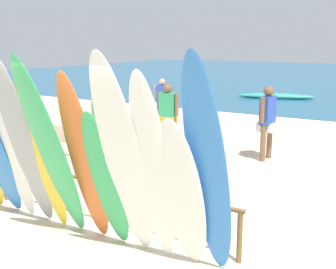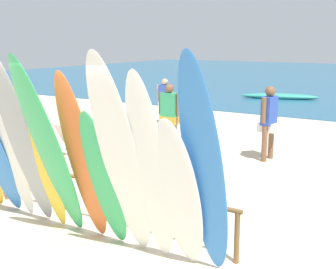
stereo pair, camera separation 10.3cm
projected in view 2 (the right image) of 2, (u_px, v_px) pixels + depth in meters
name	position (u px, v px, depth m)	size (l,w,h in m)	color
ground	(321.00, 108.00, 18.39)	(60.00, 60.00, 0.00)	beige
surfboard_rack	(101.00, 188.00, 6.63)	(4.51, 0.07, 0.73)	brown
surfboard_white_2	(11.00, 153.00, 6.74)	(0.48, 0.07, 2.23)	white
surfboard_grey_3	(22.00, 141.00, 6.38)	(0.53, 0.06, 2.80)	#999EA3
surfboard_yellow_4	(40.00, 151.00, 6.26)	(0.47, 0.06, 2.55)	yellow
surfboard_green_5	(49.00, 150.00, 5.99)	(0.56, 0.07, 2.78)	#38B266
surfboard_orange_6	(82.00, 159.00, 5.91)	(0.51, 0.07, 2.50)	orange
surfboard_green_7	(104.00, 180.00, 5.79)	(0.51, 0.08, 2.02)	#38B266
surfboard_white_8	(121.00, 160.00, 5.37)	(0.58, 0.06, 2.83)	white
surfboard_white_9	(151.00, 172.00, 5.25)	(0.46, 0.07, 2.59)	white
surfboard_white_10	(179.00, 195.00, 5.21)	(0.57, 0.08, 2.03)	white
surfboard_blue_11	(204.00, 170.00, 4.94)	(0.51, 0.06, 2.79)	#337AD1
beachgoer_by_water	(269.00, 118.00, 10.26)	(0.45, 0.66, 1.75)	brown
beachgoer_photographing	(169.00, 112.00, 11.35)	(0.64, 0.27, 1.69)	brown
beachgoer_strolling	(165.00, 98.00, 14.83)	(0.57, 0.25, 1.52)	tan
beachgoer_near_rack	(103.00, 114.00, 11.55)	(0.57, 0.24, 1.52)	tan
beach_chair_red	(25.00, 154.00, 9.31)	(0.75, 0.86, 0.81)	#B7B7BC
beach_chair_blue	(6.00, 141.00, 10.50)	(0.57, 0.75, 0.81)	#B7B7BC
beach_chair_striped	(60.00, 140.00, 10.57)	(0.58, 0.78, 0.80)	#B7B7BC
distant_boat	(280.00, 96.00, 21.21)	(3.64, 1.64, 0.29)	teal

